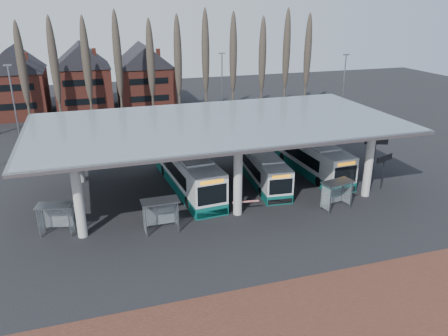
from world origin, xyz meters
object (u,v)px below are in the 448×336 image
object	(u,v)px
bus_2	(261,167)
shelter_1	(160,208)
shelter_0	(56,212)
bus_1	(187,170)
bus_3	(309,156)
shelter_2	(336,189)

from	to	relation	value
bus_2	shelter_1	size ratio (longest dim) A/B	4.01
bus_2	shelter_0	size ratio (longest dim) A/B	4.01
bus_1	shelter_1	bearing A→B (deg)	-121.26
bus_3	shelter_2	distance (m)	8.68
shelter_1	bus_2	bearing A→B (deg)	31.94
bus_1	shelter_2	world-z (taller)	bus_1
bus_3	shelter_1	distance (m)	18.23
bus_2	shelter_0	distance (m)	18.83
bus_3	shelter_1	size ratio (longest dim) A/B	4.45
bus_1	shelter_2	xyz separation A→B (m)	(10.66, -7.96, 0.07)
shelter_0	bus_2	bearing A→B (deg)	28.60
shelter_0	shelter_2	size ratio (longest dim) A/B	0.97
bus_2	shelter_2	xyz separation A→B (m)	(3.57, -7.44, 0.35)
bus_2	shelter_2	distance (m)	8.26
shelter_0	shelter_1	size ratio (longest dim) A/B	1.00
bus_1	bus_2	distance (m)	7.11
shelter_0	shelter_1	world-z (taller)	shelter_1
shelter_1	shelter_2	bearing A→B (deg)	-2.74
bus_1	shelter_1	world-z (taller)	bus_1
bus_2	bus_3	xyz separation A→B (m)	(5.63, 1.00, 0.17)
shelter_0	shelter_2	distance (m)	21.90
bus_1	bus_2	world-z (taller)	bus_1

